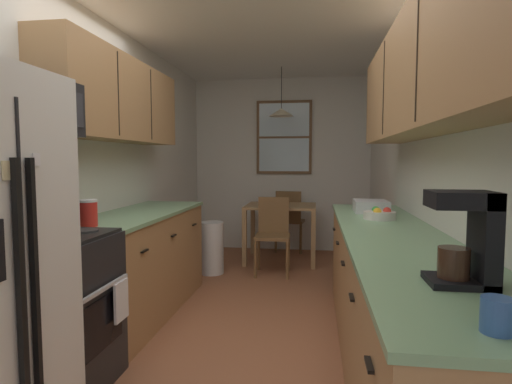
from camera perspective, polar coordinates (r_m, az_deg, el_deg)
The scene contains 23 objects.
ground_plane at distance 3.84m, azimuth 0.05°, elevation -16.07°, with size 12.00×12.00×0.00m, color #995B3D.
wall_left at distance 4.02m, azimuth -19.38°, elevation 3.16°, with size 0.10×9.00×2.55m, color silver.
wall_right at distance 3.66m, azimuth 21.48°, elevation 3.00°, with size 0.10×9.00×2.55m, color silver.
wall_back at distance 6.24m, azimuth 3.54°, elevation 3.76°, with size 4.40×0.10×2.55m, color silver.
ceiling_slab at distance 3.81m, azimuth 0.05°, elevation 23.47°, with size 4.40×9.00×0.08m, color white.
stove_range at distance 2.75m, azimuth -26.46°, elevation -14.58°, with size 0.66×0.63×1.10m.
microwave_over_range at distance 2.69m, azimuth -29.35°, elevation 10.31°, with size 0.39×0.61×0.32m.
counter_left at distance 3.80m, azimuth -15.73°, elevation -9.39°, with size 0.64×1.84×0.90m.
upper_cabinets_left at distance 3.74m, azimuth -18.51°, elevation 11.94°, with size 0.33×1.92×0.69m.
counter_right at distance 2.79m, azimuth 18.42°, elevation -14.52°, with size 0.64×3.27×0.90m.
upper_cabinets_right at distance 2.67m, azimuth 22.44°, elevation 14.96°, with size 0.33×2.95×0.70m.
dining_table at distance 5.49m, azimuth 3.45°, elevation -3.08°, with size 0.92×0.76×0.76m.
dining_chair_near at distance 4.93m, azimuth 2.35°, elevation -5.45°, with size 0.41×0.41×0.90m.
dining_chair_far at distance 6.08m, azimuth 4.67°, elevation -3.59°, with size 0.45×0.45×0.90m.
pendant_light at distance 5.48m, azimuth 3.52°, elevation 10.94°, with size 0.32×0.32×0.63m.
back_window at distance 6.17m, azimuth 3.89°, elevation 7.53°, with size 0.82×0.05×1.08m.
trash_bin at distance 4.97m, azimuth -6.12°, elevation -7.66°, with size 0.28×0.28×0.62m, color white.
storage_canister at distance 3.00m, azimuth -22.14°, elevation -2.70°, with size 0.12×0.12×0.18m.
dish_towel at distance 2.70m, azimuth -18.11°, elevation -14.07°, with size 0.02×0.16×0.24m, color white.
coffee_maker at distance 1.66m, azimuth 27.44°, elevation -5.47°, with size 0.22×0.18×0.34m.
mug_by_coffeemaker at distance 1.27m, azimuth 30.43°, elevation -14.48°, with size 0.12×0.08×0.09m.
fruit_bowl at distance 3.26m, azimuth 16.69°, elevation -2.97°, with size 0.24×0.24×0.09m.
dish_rack at distance 3.69m, azimuth 15.56°, elevation -1.90°, with size 0.28×0.34×0.10m, color silver.
Camera 1 is at (0.51, -2.56, 1.35)m, focal length 28.98 mm.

